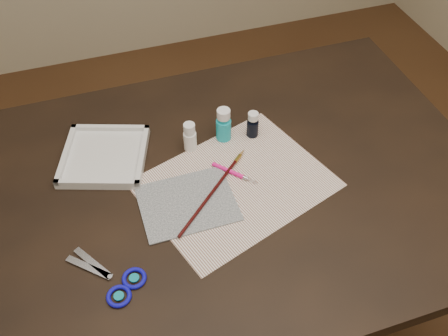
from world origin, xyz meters
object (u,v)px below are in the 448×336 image
object	(u,v)px
paper	(236,184)
paint_bottle_white	(190,137)
paint_bottle_navy	(253,124)
canvas	(187,203)
paint_bottle_cyan	(224,125)
palette_tray	(104,156)
scissors	(101,276)

from	to	relation	value
paper	paint_bottle_white	size ratio (longest dim) A/B	5.27
paint_bottle_white	paint_bottle_navy	distance (m)	0.17
canvas	paint_bottle_cyan	world-z (taller)	paint_bottle_cyan
canvas	paint_bottle_white	bearing A→B (deg)	72.09
paint_bottle_white	palette_tray	size ratio (longest dim) A/B	0.40
paper	paint_bottle_cyan	distance (m)	0.17
paint_bottle_cyan	scissors	bearing A→B (deg)	-139.58
paper	palette_tray	world-z (taller)	palette_tray
paint_bottle_cyan	scissors	world-z (taller)	paint_bottle_cyan
canvas	paint_bottle_navy	world-z (taller)	paint_bottle_navy
canvas	paper	bearing A→B (deg)	9.82
paint_bottle_white	paint_bottle_cyan	world-z (taller)	paint_bottle_cyan
paper	paint_bottle_navy	world-z (taller)	paint_bottle_navy
paint_bottle_cyan	palette_tray	xyz separation A→B (m)	(-0.31, 0.02, -0.04)
paint_bottle_white	paint_bottle_navy	size ratio (longest dim) A/B	1.08
scissors	palette_tray	world-z (taller)	palette_tray
paint_bottle_cyan	paint_bottle_navy	distance (m)	0.08
paper	paint_bottle_navy	size ratio (longest dim) A/B	5.70
paint_bottle_navy	scissors	size ratio (longest dim) A/B	0.38
scissors	palette_tray	distance (m)	0.34
paint_bottle_navy	canvas	bearing A→B (deg)	-142.70
paint_bottle_white	scissors	size ratio (longest dim) A/B	0.41
canvas	scissors	world-z (taller)	scissors
palette_tray	canvas	bearing A→B (deg)	-52.22
paper	canvas	xyz separation A→B (m)	(-0.13, -0.02, 0.00)
paint_bottle_cyan	paper	bearing A→B (deg)	-98.00
paint_bottle_navy	scissors	bearing A→B (deg)	-145.84
scissors	paint_bottle_navy	bearing A→B (deg)	-102.47
paint_bottle_cyan	palette_tray	size ratio (longest dim) A/B	0.47
paint_bottle_white	paper	bearing A→B (deg)	-65.56
paint_bottle_cyan	canvas	bearing A→B (deg)	-129.05
paint_bottle_white	scissors	world-z (taller)	paint_bottle_white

